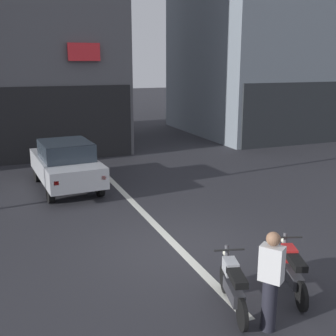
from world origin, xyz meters
TOP-DOWN VIEW (x-y plane):
  - ground_plane at (0.00, 0.00)m, footprint 120.00×120.00m
  - lane_centre_line at (0.00, 6.00)m, footprint 0.20×18.00m
  - building_mid_block at (-1.98, 14.00)m, footprint 8.20×7.86m
  - car_silver_crossing_near at (-1.64, 5.78)m, footprint 1.99×4.19m
  - motorcycle_silver_row_leftmost at (-0.10, -2.58)m, footprint 0.62×1.63m
  - motorcycle_red_row_left_mid at (1.18, -2.50)m, footprint 0.70×1.59m
  - person_by_motorcycles at (0.13, -3.30)m, footprint 0.39×0.42m

SIDE VIEW (x-z plane):
  - ground_plane at x=0.00m, z-range 0.00..0.00m
  - lane_centre_line at x=0.00m, z-range 0.00..0.01m
  - motorcycle_silver_row_leftmost at x=-0.10m, z-range -0.03..0.95m
  - motorcycle_red_row_left_mid at x=1.18m, z-range -0.03..0.95m
  - person_by_motorcycles at x=0.13m, z-range 0.02..1.69m
  - car_silver_crossing_near at x=-1.64m, z-range 0.07..1.71m
  - building_mid_block at x=-1.98m, z-range -0.02..13.97m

